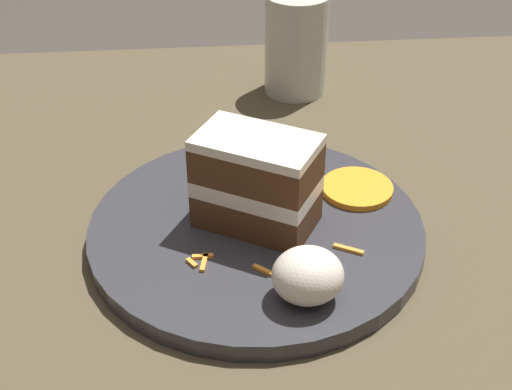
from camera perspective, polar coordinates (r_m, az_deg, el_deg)
name	(u,v)px	position (r m, az deg, el deg)	size (l,w,h in m)	color
ground_plane	(214,281)	(0.66, -3.40, -6.90)	(6.00, 6.00, 0.00)	#38332D
dining_table	(213,268)	(0.65, -3.45, -5.85)	(1.08, 0.94, 0.03)	#4C422D
plate	(256,230)	(0.65, 0.00, -2.84)	(0.31, 0.31, 0.02)	#333338
cake_slice	(257,181)	(0.63, 0.05, 1.09)	(0.12, 0.11, 0.09)	#4C2D19
cream_dollop	(308,276)	(0.56, 4.16, -6.44)	(0.06, 0.05, 0.05)	silver
orange_garnish	(357,188)	(0.70, 8.09, 0.53)	(0.07, 0.07, 0.01)	orange
carrot_shreds_scatter	(265,232)	(0.64, 0.70, -3.00)	(0.15, 0.18, 0.00)	orange
drinking_glass	(296,51)	(0.90, 3.22, 11.45)	(0.08, 0.08, 0.12)	beige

